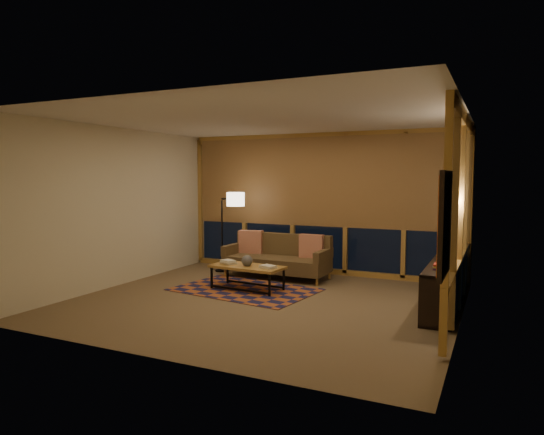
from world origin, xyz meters
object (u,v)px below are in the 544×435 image
at_px(coffee_table, 247,278).
at_px(bookshelf, 446,282).
at_px(sofa, 277,257).
at_px(floor_lamp, 222,231).

relative_size(coffee_table, bookshelf, 0.46).
height_order(sofa, floor_lamp, floor_lamp).
bearing_deg(bookshelf, coffee_table, -172.25).
distance_m(sofa, coffee_table, 1.09).
height_order(floor_lamp, bookshelf, floor_lamp).
xyz_separation_m(coffee_table, bookshelf, (3.06, 0.42, 0.13)).
distance_m(coffee_table, floor_lamp, 1.81).
xyz_separation_m(floor_lamp, bookshelf, (4.27, -0.80, -0.46)).
bearing_deg(floor_lamp, sofa, 6.13).
height_order(sofa, coffee_table, sofa).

